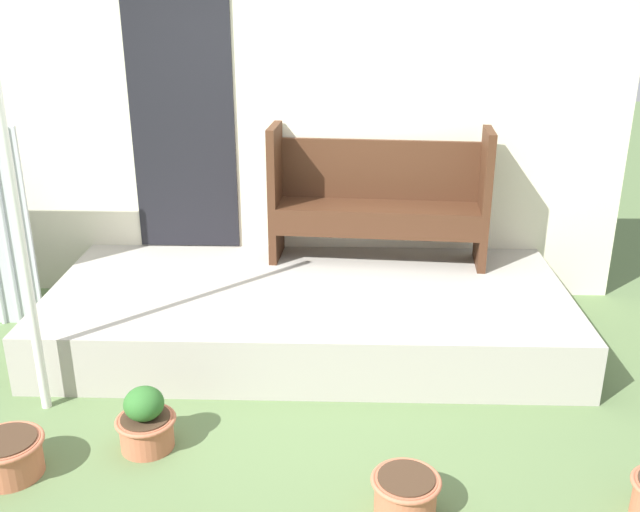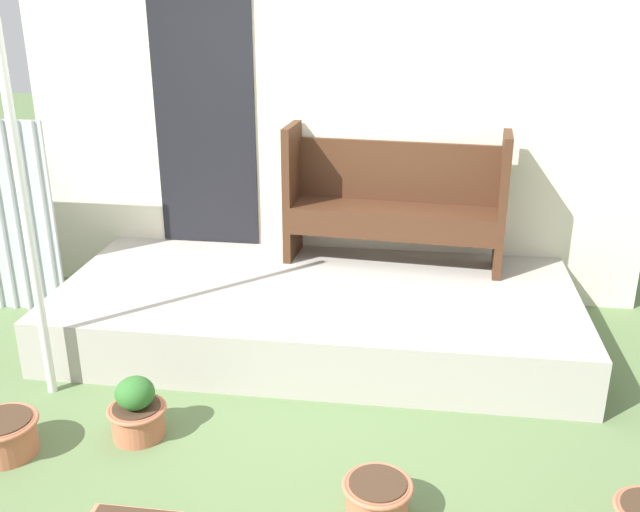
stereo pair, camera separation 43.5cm
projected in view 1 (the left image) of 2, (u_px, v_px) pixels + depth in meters
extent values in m
plane|color=#5B7547|center=(284.00, 401.00, 4.39)|extent=(24.00, 24.00, 0.00)
cube|color=#A8A399|center=(308.00, 313.00, 5.10)|extent=(3.63, 1.66, 0.40)
cube|color=beige|center=(313.00, 136.00, 5.50)|extent=(4.83, 0.06, 2.60)
cube|color=black|center=(182.00, 122.00, 5.46)|extent=(0.80, 0.02, 2.00)
cylinder|color=silver|center=(5.00, 230.00, 5.13)|extent=(0.04, 0.04, 1.49)
cylinder|color=silver|center=(21.00, 230.00, 5.12)|extent=(0.04, 0.04, 1.49)
cylinder|color=white|center=(19.00, 232.00, 3.94)|extent=(0.06, 0.06, 2.25)
cube|color=#422616|center=(276.00, 193.00, 5.42)|extent=(0.09, 0.40, 1.03)
cube|color=#422616|center=(484.00, 199.00, 5.26)|extent=(0.09, 0.40, 1.03)
cube|color=#422616|center=(378.00, 208.00, 5.37)|extent=(1.53, 0.51, 0.04)
cube|color=#422616|center=(377.00, 228.00, 5.24)|extent=(1.50, 0.14, 0.16)
cube|color=#422616|center=(380.00, 170.00, 5.45)|extent=(1.50, 0.15, 0.46)
cylinder|color=#B76647|center=(9.00, 457.00, 3.71)|extent=(0.33, 0.33, 0.21)
torus|color=#B76647|center=(6.00, 443.00, 3.67)|extent=(0.38, 0.38, 0.02)
cylinder|color=#422D1E|center=(6.00, 440.00, 3.67)|extent=(0.31, 0.31, 0.01)
cylinder|color=#B76647|center=(147.00, 432.00, 3.93)|extent=(0.29, 0.29, 0.19)
torus|color=#B76647|center=(146.00, 420.00, 3.90)|extent=(0.33, 0.33, 0.02)
cylinder|color=#422D1E|center=(145.00, 417.00, 3.90)|extent=(0.27, 0.27, 0.01)
ellipsoid|color=#2D6628|center=(144.00, 404.00, 3.86)|extent=(0.22, 0.22, 0.18)
cylinder|color=#B76647|center=(405.00, 496.00, 3.43)|extent=(0.30, 0.30, 0.20)
torus|color=#B76647|center=(406.00, 481.00, 3.40)|extent=(0.34, 0.34, 0.02)
cylinder|color=#422D1E|center=(406.00, 478.00, 3.39)|extent=(0.28, 0.28, 0.01)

